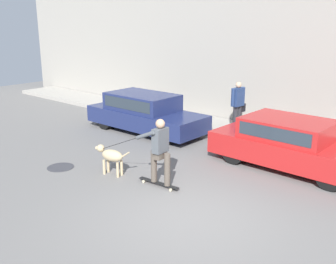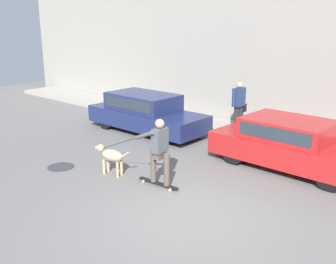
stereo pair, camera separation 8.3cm
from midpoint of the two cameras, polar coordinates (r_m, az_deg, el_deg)
ground_plane at (r=7.88m, az=3.07°, el=-12.44°), size 36.00×36.00×0.00m
back_wall at (r=13.22m, az=22.82°, el=10.56°), size 32.00×0.30×5.55m
sidewalk_curb at (r=12.69m, az=19.87°, el=-1.81°), size 30.00×1.87×0.15m
parked_car_0 at (r=13.55m, az=-3.08°, el=2.74°), size 4.36×1.67×1.32m
parked_car_1 at (r=10.68m, az=17.65°, el=-1.76°), size 4.19×1.83×1.29m
dog at (r=9.88m, az=-8.04°, el=-3.44°), size 1.01×0.41×0.74m
skateboarder at (r=8.92m, az=-0.98°, el=-2.47°), size 2.25×0.60×1.62m
pedestrian_with_bag at (r=13.29m, az=10.41°, el=4.01°), size 0.26×0.74×1.63m
manhole_cover at (r=10.77m, az=-15.07°, el=-4.92°), size 0.69×0.69×0.01m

